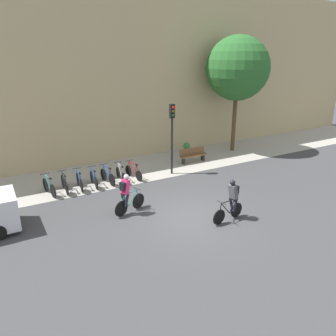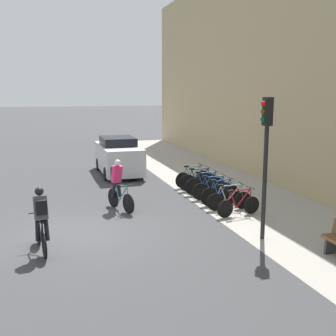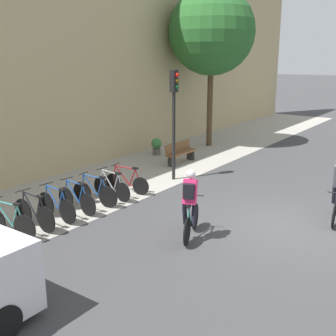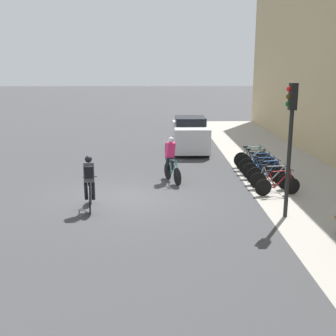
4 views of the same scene
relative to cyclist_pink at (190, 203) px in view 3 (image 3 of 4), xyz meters
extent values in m
plane|color=#3D3D3F|center=(2.20, -1.64, -0.95)|extent=(200.00, 200.00, 0.00)
cube|color=#A39E93|center=(2.20, 5.11, -0.94)|extent=(44.00, 4.50, 0.01)
cube|color=tan|center=(2.20, 7.66, 4.33)|extent=(44.00, 0.60, 10.55)
cylinder|color=black|center=(0.63, 0.23, -0.60)|extent=(0.66, 0.28, 0.70)
cylinder|color=black|center=(-0.32, -0.12, -0.60)|extent=(0.66, 0.28, 0.70)
cylinder|color=teal|center=(0.30, 0.11, -0.32)|extent=(0.54, 0.23, 0.62)
cylinder|color=teal|center=(-0.05, -0.02, -0.33)|extent=(0.26, 0.13, 0.58)
cylinder|color=teal|center=(0.20, 0.07, -0.03)|extent=(0.72, 0.30, 0.07)
cylinder|color=teal|center=(-0.13, -0.05, -0.61)|extent=(0.39, 0.17, 0.05)
cylinder|color=teal|center=(-0.24, -0.09, -0.32)|extent=(0.21, 0.10, 0.56)
cylinder|color=teal|center=(0.59, 0.22, -0.31)|extent=(0.12, 0.07, 0.58)
cylinder|color=black|center=(0.55, 0.20, 0.02)|extent=(0.19, 0.44, 0.03)
cube|color=black|center=(-0.15, -0.06, -0.01)|extent=(0.22, 0.14, 0.06)
cube|color=#E52866|center=(-0.06, -0.02, 0.32)|extent=(0.41, 0.41, 0.63)
sphere|color=silver|center=(0.02, 0.01, 0.73)|extent=(0.28, 0.28, 0.22)
cylinder|color=black|center=(-0.07, -0.14, -0.25)|extent=(0.30, 0.20, 0.56)
cylinder|color=black|center=(-0.14, 0.06, -0.25)|extent=(0.26, 0.19, 0.56)
cube|color=black|center=(-0.19, -0.07, 0.37)|extent=(0.22, 0.29, 0.36)
cylinder|color=black|center=(2.82, -2.70, -0.62)|extent=(0.65, 0.13, 0.65)
cylinder|color=black|center=(3.17, -2.65, -0.34)|extent=(0.57, 0.12, 0.62)
cylinder|color=black|center=(2.87, -2.70, -0.33)|extent=(0.12, 0.05, 0.59)
cylinder|color=black|center=(2.91, -2.69, 0.00)|extent=(0.09, 0.46, 0.03)
cylinder|color=black|center=(3.60, -2.48, -0.28)|extent=(0.29, 0.15, 0.56)
cylinder|color=black|center=(-2.45, 3.24, -0.60)|extent=(0.15, 0.69, 0.69)
cylinder|color=teal|center=(-2.56, 3.87, -0.32)|extent=(0.13, 0.54, 0.62)
cylinder|color=teal|center=(-2.49, 3.51, -0.33)|extent=(0.08, 0.25, 0.58)
cylinder|color=teal|center=(-2.54, 3.76, -0.03)|extent=(0.16, 0.72, 0.07)
cylinder|color=teal|center=(-2.48, 3.43, -0.61)|extent=(0.10, 0.39, 0.05)
cylinder|color=teal|center=(-2.46, 3.32, -0.32)|extent=(0.07, 0.21, 0.56)
cube|color=black|center=(-2.48, 3.41, -0.01)|extent=(0.11, 0.21, 0.06)
cylinder|color=black|center=(-1.77, 4.20, -0.59)|extent=(0.06, 0.72, 0.72)
cylinder|color=black|center=(-1.80, 3.23, -0.59)|extent=(0.06, 0.72, 0.72)
cylinder|color=black|center=(-1.78, 3.87, -0.31)|extent=(0.06, 0.54, 0.62)
cylinder|color=black|center=(-1.80, 3.51, -0.32)|extent=(0.05, 0.25, 0.58)
cylinder|color=black|center=(-1.79, 3.76, -0.02)|extent=(0.06, 0.72, 0.07)
cylinder|color=black|center=(-1.80, 3.43, -0.60)|extent=(0.04, 0.39, 0.05)
cylinder|color=black|center=(-1.80, 3.32, -0.31)|extent=(0.04, 0.21, 0.56)
cylinder|color=black|center=(-1.78, 4.16, -0.30)|extent=(0.04, 0.11, 0.58)
cylinder|color=black|center=(-1.78, 4.12, 0.03)|extent=(0.46, 0.04, 0.03)
cube|color=black|center=(-1.80, 3.41, 0.00)|extent=(0.09, 0.20, 0.06)
cylinder|color=black|center=(-1.01, 4.20, -0.59)|extent=(0.09, 0.70, 0.70)
cylinder|color=black|center=(-1.08, 3.23, -0.59)|extent=(0.09, 0.70, 0.70)
cylinder|color=#1E478C|center=(-1.04, 3.87, -0.31)|extent=(0.08, 0.54, 0.62)
cylinder|color=#1E478C|center=(-1.06, 3.51, -0.33)|extent=(0.06, 0.25, 0.58)
cylinder|color=#1E478C|center=(-1.04, 3.76, -0.03)|extent=(0.10, 0.72, 0.07)
cylinder|color=#1E478C|center=(-1.07, 3.42, -0.60)|extent=(0.06, 0.39, 0.05)
cylinder|color=#1E478C|center=(-1.08, 3.32, -0.32)|extent=(0.05, 0.21, 0.56)
cylinder|color=#1E478C|center=(-1.01, 4.16, -0.30)|extent=(0.04, 0.12, 0.58)
cylinder|color=black|center=(-1.02, 4.12, 0.03)|extent=(0.46, 0.06, 0.03)
cube|color=black|center=(-1.07, 3.41, 0.00)|extent=(0.10, 0.21, 0.06)
cylinder|color=black|center=(-0.27, 4.21, -0.62)|extent=(0.08, 0.66, 0.66)
cylinder|color=black|center=(-0.34, 3.22, -0.62)|extent=(0.08, 0.66, 0.66)
cylinder|color=#1E478C|center=(-0.29, 3.87, -0.33)|extent=(0.08, 0.55, 0.62)
cylinder|color=#1E478C|center=(-0.32, 3.51, -0.35)|extent=(0.06, 0.26, 0.58)
cylinder|color=#1E478C|center=(-0.30, 3.77, -0.05)|extent=(0.09, 0.74, 0.07)
cylinder|color=#1E478C|center=(-0.33, 3.42, -0.62)|extent=(0.06, 0.40, 0.05)
cylinder|color=#1E478C|center=(-0.33, 3.31, -0.34)|extent=(0.05, 0.21, 0.56)
cylinder|color=#1E478C|center=(-0.27, 4.17, -0.33)|extent=(0.04, 0.12, 0.58)
cylinder|color=black|center=(-0.28, 4.13, 0.00)|extent=(0.46, 0.06, 0.03)
cube|color=black|center=(-0.33, 3.40, -0.03)|extent=(0.09, 0.21, 0.06)
cylinder|color=black|center=(0.38, 4.20, -0.61)|extent=(0.12, 0.67, 0.67)
cylinder|color=black|center=(0.50, 3.23, -0.61)|extent=(0.12, 0.67, 0.67)
cylinder|color=#1E478C|center=(0.42, 3.87, -0.33)|extent=(0.11, 0.54, 0.62)
cylinder|color=#1E478C|center=(0.46, 3.51, -0.34)|extent=(0.07, 0.26, 0.58)
cylinder|color=#1E478C|center=(0.43, 3.76, -0.04)|extent=(0.13, 0.72, 0.07)
cylinder|color=#1E478C|center=(0.47, 3.42, -0.62)|extent=(0.08, 0.39, 0.05)
cylinder|color=#1E478C|center=(0.49, 3.32, -0.33)|extent=(0.06, 0.21, 0.56)
cylinder|color=#1E478C|center=(0.38, 4.16, -0.32)|extent=(0.05, 0.12, 0.58)
cylinder|color=black|center=(0.39, 4.12, 0.01)|extent=(0.46, 0.09, 0.03)
cube|color=black|center=(0.48, 3.41, -0.02)|extent=(0.10, 0.21, 0.06)
cylinder|color=black|center=(1.22, 4.22, -0.63)|extent=(0.08, 0.63, 0.62)
cylinder|color=black|center=(1.14, 3.21, -0.63)|extent=(0.08, 0.63, 0.62)
cylinder|color=#99999E|center=(1.19, 3.88, -0.35)|extent=(0.08, 0.56, 0.62)
cylinder|color=#99999E|center=(1.16, 3.50, -0.37)|extent=(0.06, 0.26, 0.58)
cylinder|color=#99999E|center=(1.18, 3.77, -0.07)|extent=(0.09, 0.76, 0.07)
cylinder|color=#99999E|center=(1.16, 3.41, -0.64)|extent=(0.06, 0.41, 0.05)
cylinder|color=#99999E|center=(1.15, 3.30, -0.36)|extent=(0.05, 0.22, 0.56)
cylinder|color=#99999E|center=(1.21, 4.18, -0.34)|extent=(0.04, 0.12, 0.59)
cylinder|color=black|center=(1.21, 4.14, -0.01)|extent=(0.46, 0.06, 0.03)
cube|color=black|center=(1.16, 3.39, -0.04)|extent=(0.09, 0.21, 0.06)
cylinder|color=black|center=(1.84, 4.24, -0.64)|extent=(0.13, 0.60, 0.60)
cylinder|color=black|center=(2.00, 3.19, -0.64)|extent=(0.13, 0.60, 0.60)
cylinder|color=maroon|center=(1.90, 3.88, -0.36)|extent=(0.13, 0.58, 0.62)
cylinder|color=maroon|center=(1.96, 3.49, -0.38)|extent=(0.08, 0.27, 0.58)
cylinder|color=maroon|center=(1.92, 3.77, -0.08)|extent=(0.16, 0.79, 0.07)
cylinder|color=maroon|center=(1.97, 3.40, -0.65)|extent=(0.10, 0.43, 0.05)
cylinder|color=maroon|center=(1.99, 3.28, -0.37)|extent=(0.07, 0.22, 0.56)
cylinder|color=maroon|center=(1.85, 4.20, -0.35)|extent=(0.05, 0.12, 0.59)
cylinder|color=black|center=(1.86, 4.16, -0.02)|extent=(0.46, 0.10, 0.03)
cube|color=black|center=(1.98, 3.38, -0.05)|extent=(0.11, 0.21, 0.06)
cylinder|color=black|center=(4.14, 3.36, 1.04)|extent=(0.12, 0.12, 3.96)
cube|color=black|center=(4.14, 3.36, 2.64)|extent=(0.26, 0.20, 0.76)
sphere|color=red|center=(4.14, 3.23, 2.85)|extent=(0.15, 0.15, 0.15)
sphere|color=#4C380A|center=(4.14, 3.23, 2.64)|extent=(0.15, 0.15, 0.15)
sphere|color=#0C4719|center=(4.14, 3.23, 2.43)|extent=(0.15, 0.15, 0.15)
cube|color=brown|center=(6.37, 4.48, -0.50)|extent=(1.82, 0.40, 0.08)
cube|color=brown|center=(6.37, 4.66, -0.26)|extent=(1.82, 0.12, 0.40)
cube|color=#2D2D2D|center=(5.64, 4.48, -0.72)|extent=(0.08, 0.36, 0.45)
cube|color=#2D2D2D|center=(7.10, 4.48, -0.72)|extent=(0.08, 0.36, 0.45)
cylinder|color=black|center=(-4.98, 0.36, -0.64)|extent=(0.62, 0.20, 0.62)
cylinder|color=#4C3823|center=(10.30, 5.41, 1.17)|extent=(0.28, 0.28, 4.23)
sphere|color=#286028|center=(10.30, 5.41, 4.65)|extent=(4.20, 4.20, 4.20)
cylinder|color=#56514C|center=(7.01, 6.30, -0.79)|extent=(0.36, 0.36, 0.32)
sphere|color=#387A3D|center=(7.01, 6.30, -0.41)|extent=(0.48, 0.48, 0.48)
camera|label=1|loc=(-4.70, -11.89, 5.57)|focal=35.00mm
camera|label=2|loc=(14.21, -2.51, 3.20)|focal=45.00mm
camera|label=3|loc=(-8.21, -5.16, 3.45)|focal=45.00mm
camera|label=4|loc=(16.11, -0.37, 3.38)|focal=45.00mm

